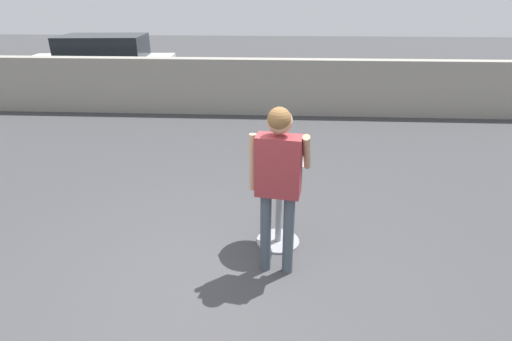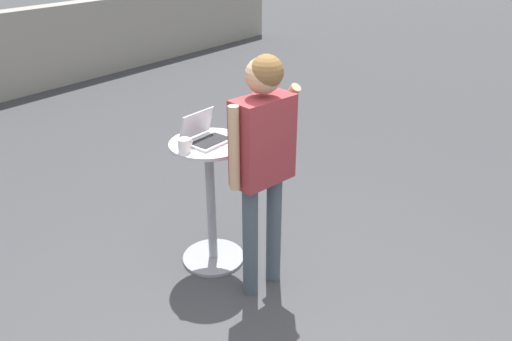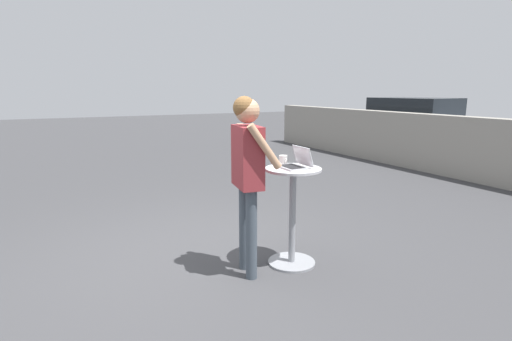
{
  "view_description": "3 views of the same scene",
  "coord_description": "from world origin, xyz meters",
  "px_view_note": "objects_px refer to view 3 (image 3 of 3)",
  "views": [
    {
      "loc": [
        0.54,
        -2.98,
        2.67
      ],
      "look_at": [
        0.34,
        0.61,
        1.06
      ],
      "focal_mm": 28.0,
      "sensor_mm": 36.0,
      "label": 1
    },
    {
      "loc": [
        -1.84,
        -1.39,
        2.47
      ],
      "look_at": [
        0.49,
        0.43,
        0.99
      ],
      "focal_mm": 35.0,
      "sensor_mm": 36.0,
      "label": 2
    },
    {
      "loc": [
        3.91,
        -1.24,
        1.82
      ],
      "look_at": [
        0.44,
        0.58,
        1.02
      ],
      "focal_mm": 28.0,
      "sensor_mm": 36.0,
      "label": 3
    }
  ],
  "objects_px": {
    "cafe_table": "(292,212)",
    "parked_car_near_street": "(408,124)",
    "coffee_mug": "(283,160)",
    "laptop": "(296,163)",
    "standing_person": "(247,163)"
  },
  "relations": [
    {
      "from": "cafe_table",
      "to": "parked_car_near_street",
      "type": "relative_size",
      "value": 0.24
    },
    {
      "from": "coffee_mug",
      "to": "parked_car_near_street",
      "type": "distance_m",
      "value": 8.87
    },
    {
      "from": "coffee_mug",
      "to": "parked_car_near_street",
      "type": "xyz_separation_m",
      "value": [
        -4.9,
        7.39,
        -0.28
      ]
    },
    {
      "from": "laptop",
      "to": "coffee_mug",
      "type": "distance_m",
      "value": 0.22
    },
    {
      "from": "cafe_table",
      "to": "parked_car_near_street",
      "type": "xyz_separation_m",
      "value": [
        -5.12,
        7.41,
        0.23
      ]
    },
    {
      "from": "standing_person",
      "to": "parked_car_near_street",
      "type": "relative_size",
      "value": 0.42
    },
    {
      "from": "cafe_table",
      "to": "standing_person",
      "type": "xyz_separation_m",
      "value": [
        -0.02,
        -0.51,
        0.56
      ]
    },
    {
      "from": "coffee_mug",
      "to": "standing_person",
      "type": "distance_m",
      "value": 0.57
    },
    {
      "from": "laptop",
      "to": "standing_person",
      "type": "distance_m",
      "value": 0.54
    },
    {
      "from": "laptop",
      "to": "parked_car_near_street",
      "type": "xyz_separation_m",
      "value": [
        -5.12,
        7.38,
        -0.28
      ]
    },
    {
      "from": "cafe_table",
      "to": "standing_person",
      "type": "height_order",
      "value": "standing_person"
    },
    {
      "from": "standing_person",
      "to": "parked_car_near_street",
      "type": "height_order",
      "value": "standing_person"
    },
    {
      "from": "laptop",
      "to": "coffee_mug",
      "type": "height_order",
      "value": "laptop"
    },
    {
      "from": "cafe_table",
      "to": "parked_car_near_street",
      "type": "distance_m",
      "value": 9.01
    },
    {
      "from": "cafe_table",
      "to": "laptop",
      "type": "relative_size",
      "value": 3.3
    }
  ]
}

